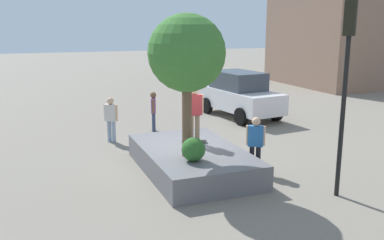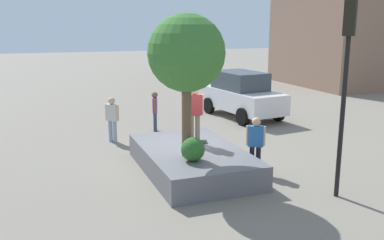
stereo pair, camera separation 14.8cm
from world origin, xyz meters
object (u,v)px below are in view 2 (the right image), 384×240
(skateboard, at_px, (194,141))
(pedestrian_crossing, at_px, (155,109))
(passerby_with_bag, at_px, (256,141))
(bystander_watching, at_px, (112,116))
(skateboarder, at_px, (194,109))
(planter_ledge, at_px, (192,160))
(plaza_tree, at_px, (186,54))
(traffic_light_corner, at_px, (346,68))
(sedan_parked, at_px, (242,94))

(skateboard, height_order, pedestrian_crossing, pedestrian_crossing)
(passerby_with_bag, bearing_deg, pedestrian_crossing, -166.39)
(bystander_watching, bearing_deg, skateboarder, 28.34)
(passerby_with_bag, distance_m, bystander_watching, 6.08)
(planter_ledge, xyz_separation_m, plaza_tree, (0.61, -0.39, 3.29))
(plaza_tree, xyz_separation_m, traffic_light_corner, (2.57, 3.29, -0.26))
(plaza_tree, relative_size, traffic_light_corner, 0.80)
(planter_ledge, height_order, sedan_parked, sedan_parked)
(traffic_light_corner, bearing_deg, plaza_tree, -127.99)
(planter_ledge, distance_m, sedan_parked, 8.35)
(planter_ledge, relative_size, traffic_light_corner, 0.95)
(planter_ledge, bearing_deg, plaza_tree, -32.72)
(skateboarder, bearing_deg, pedestrian_crossing, 179.79)
(skateboarder, relative_size, bystander_watching, 1.02)
(planter_ledge, height_order, bystander_watching, bystander_watching)
(skateboard, xyz_separation_m, skateboarder, (0.00, -0.00, 1.04))
(traffic_light_corner, distance_m, passerby_with_bag, 3.59)
(traffic_light_corner, relative_size, bystander_watching, 2.88)
(planter_ledge, height_order, skateboard, skateboard)
(traffic_light_corner, height_order, passerby_with_bag, traffic_light_corner)
(skateboarder, relative_size, traffic_light_corner, 0.35)
(passerby_with_bag, height_order, bystander_watching, bystander_watching)
(plaza_tree, height_order, bystander_watching, plaza_tree)
(sedan_parked, bearing_deg, bystander_watching, -70.74)
(plaza_tree, relative_size, skateboard, 4.91)
(passerby_with_bag, height_order, pedestrian_crossing, passerby_with_bag)
(skateboard, relative_size, traffic_light_corner, 0.16)
(plaza_tree, bearing_deg, skateboard, 149.81)
(sedan_parked, bearing_deg, plaza_tree, -37.04)
(plaza_tree, xyz_separation_m, bystander_watching, (-4.86, -1.29, -2.64))
(planter_ledge, relative_size, skateboard, 5.79)
(sedan_parked, bearing_deg, traffic_light_corner, -12.40)
(plaza_tree, height_order, sedan_parked, plaza_tree)
(skateboarder, height_order, sedan_parked, skateboarder)
(plaza_tree, relative_size, skateboarder, 2.28)
(planter_ledge, bearing_deg, bystander_watching, -158.43)
(skateboard, bearing_deg, pedestrian_crossing, 179.79)
(skateboard, height_order, sedan_parked, sedan_parked)
(pedestrian_crossing, bearing_deg, planter_ledge, -3.41)
(traffic_light_corner, bearing_deg, passerby_with_bag, -155.46)
(plaza_tree, distance_m, pedestrian_crossing, 6.55)
(skateboarder, distance_m, sedan_parked, 7.70)
(skateboard, xyz_separation_m, passerby_with_bag, (1.32, 1.49, 0.21))
(planter_ledge, distance_m, passerby_with_bag, 2.04)
(skateboard, xyz_separation_m, pedestrian_crossing, (-4.75, 0.02, 0.19))
(skateboard, height_order, traffic_light_corner, traffic_light_corner)
(traffic_light_corner, relative_size, pedestrian_crossing, 2.98)
(sedan_parked, distance_m, bystander_watching, 7.13)
(skateboard, height_order, bystander_watching, bystander_watching)
(passerby_with_bag, bearing_deg, skateboard, -131.63)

